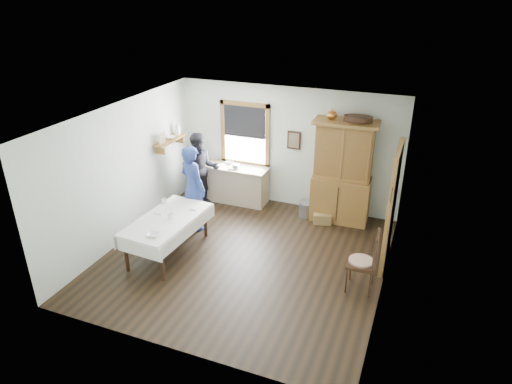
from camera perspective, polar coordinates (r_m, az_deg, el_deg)
room at (r=7.94m, az=-1.57°, el=-0.05°), size 5.01×5.01×2.70m
window at (r=10.32m, az=-1.39°, el=7.64°), size 1.18×0.07×1.48m
doorway at (r=8.27m, az=16.72°, el=-1.54°), size 0.09×1.14×2.22m
wall_shelf at (r=10.16m, az=-10.62°, el=6.59°), size 0.24×1.00×0.44m
framed_picture at (r=9.97m, az=4.76°, el=6.44°), size 0.30×0.04×0.40m
rug_beater at (r=7.54m, az=16.75°, el=0.52°), size 0.01×0.27×0.27m
work_counter at (r=10.54m, az=-2.53°, el=1.01°), size 1.50×0.57×0.86m
china_hutch at (r=9.59m, az=10.73°, el=2.41°), size 1.31×0.66×2.20m
dining_table at (r=8.72m, az=-10.92°, el=-5.36°), size 1.08×1.89×0.73m
spindle_chair at (r=7.72m, az=13.08°, el=-8.32°), size 0.54×0.54×1.11m
pail at (r=10.01m, az=6.28°, el=-2.17°), size 0.35×0.35×0.33m
wicker_basket at (r=9.81m, az=8.28°, el=-3.23°), size 0.43×0.35×0.22m
woman_blue at (r=9.31m, az=-7.87°, el=0.15°), size 0.72×0.61×1.66m
figure_dark at (r=10.27m, az=-6.89°, el=2.38°), size 0.97×0.91×1.58m
table_cup_a at (r=9.11m, az=-11.43°, el=-1.10°), size 0.13×0.13×0.09m
table_cup_b at (r=8.50m, az=-10.64°, el=-2.97°), size 0.12×0.12×0.10m
table_bowl at (r=8.02m, az=-12.70°, el=-5.18°), size 0.29×0.29×0.06m
counter_book at (r=10.33m, az=-3.40°, el=3.12°), size 0.22×0.27×0.02m
counter_bowl at (r=10.54m, az=-3.28°, el=3.67°), size 0.19×0.19×0.06m
shelf_bowl at (r=10.17m, az=-10.59°, el=6.74°), size 0.22×0.22×0.05m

